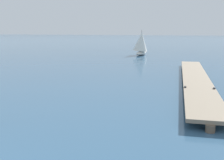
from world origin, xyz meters
TOP-DOWN VIEW (x-y plane):
  - floating_dock at (6.29, 17.85)m, footprint 3.20×20.45m
  - distant_sailboat at (-1.99, 38.84)m, footprint 2.52×4.38m

SIDE VIEW (x-z plane):
  - floating_dock at x=6.29m, z-range 0.10..0.63m
  - distant_sailboat at x=-1.99m, z-range -0.18..3.60m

